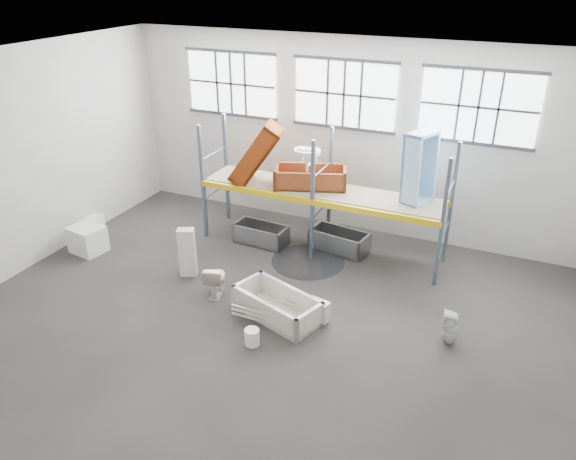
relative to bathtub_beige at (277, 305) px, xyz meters
The scene contains 33 objects.
floor 0.54m from the bathtub_beige, 129.32° to the right, with size 12.00×10.00×0.10m, color #48423E.
ceiling 4.80m from the bathtub_beige, 129.32° to the right, with size 12.00×10.00×0.10m, color silver.
wall_back 5.22m from the bathtub_beige, 93.38° to the left, with size 12.00×0.10×5.00m, color #B4AFA6.
wall_front 5.84m from the bathtub_beige, 92.95° to the right, with size 12.00×0.10×5.00m, color #ADA89F.
wall_left 6.72m from the bathtub_beige, behind, with size 0.10×10.00×5.00m, color #A29E96.
window_left 6.66m from the bathtub_beige, 127.09° to the left, with size 2.60×0.04×1.60m, color white.
window_mid 5.69m from the bathtub_beige, 93.46° to the left, with size 2.60×0.04×1.60m, color white.
window_right 6.39m from the bathtub_beige, 57.58° to the left, with size 2.60×0.04×1.60m, color white.
rack_upright_la 4.34m from the bathtub_beige, 142.01° to the left, with size 0.08×0.08×3.00m, color slate.
rack_upright_lb 5.14m from the bathtub_beige, 131.08° to the left, with size 0.08×0.08×3.00m, color slate.
rack_upright_ma 2.85m from the bathtub_beige, 96.20° to the left, with size 0.08×0.08×3.00m, color slate.
rack_upright_mb 3.97m from the bathtub_beige, 94.23° to the left, with size 0.08×0.08×3.00m, color slate.
rack_upright_ra 3.93m from the bathtub_beige, 43.25° to the left, with size 0.08×0.08×3.00m, color slate.
rack_upright_rb 4.80m from the bathtub_beige, 54.10° to the left, with size 0.08×0.08×3.00m, color slate.
rack_beam_front 2.85m from the bathtub_beige, 96.20° to the left, with size 6.00×0.10×0.14m, color yellow.
rack_beam_back 3.97m from the bathtub_beige, 94.23° to the left, with size 6.00×0.10×0.14m, color yellow.
shelf_deck 3.43m from the bathtub_beige, 95.03° to the left, with size 5.90×1.10×0.03m, color gray.
wet_patch 2.39m from the bathtub_beige, 96.72° to the left, with size 1.80×1.80×0.00m, color black.
bathtub_beige is the anchor object (origin of this frame).
cistern_spare 0.85m from the bathtub_beige, 10.92° to the left, with size 0.45×0.22×0.43m, color beige.
sink_in_tub 0.48m from the bathtub_beige, 60.78° to the left, with size 0.43×0.43×0.15m, color silver.
toilet_beige 1.60m from the bathtub_beige, behind, with size 0.41×0.71×0.73m, color beige.
cistern_tall 2.69m from the bathtub_beige, 165.66° to the left, with size 0.38×0.25×1.17m, color beige.
toilet_white 3.42m from the bathtub_beige, ahead, with size 0.31×0.32×0.70m, color silver.
steel_tub_left 3.29m from the bathtub_beige, 122.43° to the left, with size 1.37×0.64×0.50m, color #95979C, non-canonical shape.
steel_tub_right 3.22m from the bathtub_beige, 86.23° to the left, with size 1.44×0.67×0.53m, color #9C9FA3, non-canonical shape.
rust_tub_flat 3.65m from the bathtub_beige, 100.66° to the left, with size 1.74×0.82×0.49m, color #8D3817, non-canonical shape.
rust_tub_tilted 4.15m from the bathtub_beige, 122.93° to the left, with size 1.68×0.79×0.47m, color #932F09, non-canonical shape.
sink_on_shelf 3.55m from the bathtub_beige, 101.38° to the left, with size 0.64×0.49×0.57m, color silver.
blue_tub_upright 4.47m from the bathtub_beige, 60.03° to the left, with size 1.66×0.78×0.47m, color #A3CCF2, non-canonical shape.
bucket 1.04m from the bathtub_beige, 92.91° to the right, with size 0.29×0.29×0.33m, color white.
carton_near 5.54m from the bathtub_beige, behind, with size 0.78×0.67×0.67m, color white.
carton_far 6.35m from the bathtub_beige, 166.66° to the left, with size 0.53×0.53×0.44m, color silver.
Camera 1 is at (4.27, -8.07, 6.61)m, focal length 34.09 mm.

